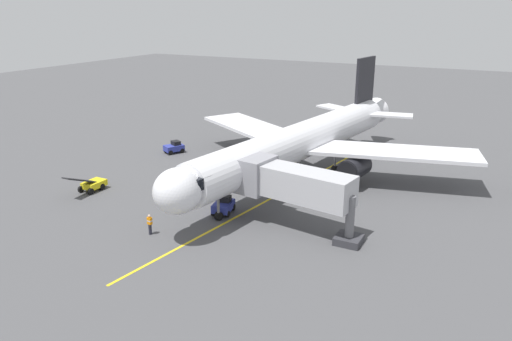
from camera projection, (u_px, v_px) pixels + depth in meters
name	position (u px, v px, depth m)	size (l,w,h in m)	color
ground_plane	(322.00, 176.00, 53.54)	(220.00, 220.00, 0.00)	#4C4C4F
apron_lead_in_line	(276.00, 196.00, 47.76)	(0.24, 40.00, 0.01)	yellow
airplane	(302.00, 141.00, 51.77)	(34.44, 40.29, 11.50)	white
jet_bridge	(288.00, 183.00, 40.18)	(11.52, 4.37, 5.40)	#B7B7BC
ground_crew_marshaller	(150.00, 224.00, 39.47)	(0.41, 0.27, 1.71)	#23232D
ground_crew_wing_walker	(171.00, 178.00, 50.06)	(0.45, 0.47, 1.71)	#23232D
belt_loader_near_nose	(92.00, 184.00, 48.93)	(1.55, 4.58, 2.32)	yellow
tug_portside	(223.00, 205.00, 43.69)	(1.97, 2.56, 1.50)	#2D3899
tug_rear_apron	(174.00, 147.00, 61.75)	(2.40, 2.73, 1.50)	#2D3899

